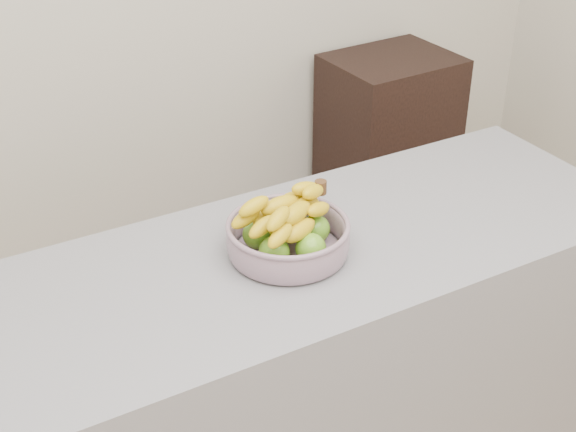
# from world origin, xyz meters

# --- Properties ---
(counter) EXTENTS (2.00, 0.60, 0.90)m
(counter) POSITION_xyz_m (0.00, 0.74, 0.45)
(counter) COLOR gray
(counter) RESTS_ON ground
(cabinet) EXTENTS (0.49, 0.40, 0.86)m
(cabinet) POSITION_xyz_m (1.15, 1.78, 0.43)
(cabinet) COLOR black
(cabinet) RESTS_ON ground
(fruit_bowl) EXTENTS (0.28, 0.28, 0.15)m
(fruit_bowl) POSITION_xyz_m (0.10, 0.74, 0.95)
(fruit_bowl) COLOR #A5AFC6
(fruit_bowl) RESTS_ON counter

